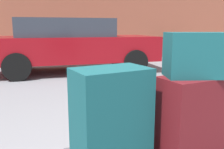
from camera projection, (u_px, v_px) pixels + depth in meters
suitcase_maroon_rear_left at (194, 122)px, 1.47m from camera, size 0.47×0.31×0.56m
suitcase_teal_front_left at (111, 123)px, 1.36m from camera, size 0.46×0.35×0.63m
duffel_bag_black_front_right at (180, 127)px, 1.74m from camera, size 0.64×0.44×0.28m
duffel_bag_teal_topmost_pile at (198, 55)px, 1.40m from camera, size 0.40×0.28×0.26m
parked_car at (73, 44)px, 6.50m from camera, size 4.31×1.94×1.42m
bicycle_leaning at (170, 44)px, 11.98m from camera, size 1.75×0.28×0.96m
bollard_kerb_near at (132, 49)px, 9.60m from camera, size 0.23×0.23×0.69m
bollard_kerb_mid at (162, 48)px, 9.96m from camera, size 0.23×0.23×0.69m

